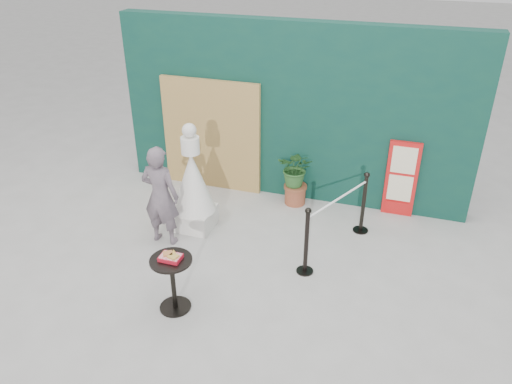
# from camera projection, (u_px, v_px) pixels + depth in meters

# --- Properties ---
(ground) EXTENTS (60.00, 60.00, 0.00)m
(ground) POSITION_uv_depth(u_px,v_px,m) (227.00, 302.00, 6.43)
(ground) COLOR #ADAAA5
(ground) RESTS_ON ground
(back_wall) EXTENTS (6.00, 0.30, 3.00)m
(back_wall) POSITION_uv_depth(u_px,v_px,m) (292.00, 113.00, 8.34)
(back_wall) COLOR #0A312B
(back_wall) RESTS_ON ground
(bamboo_fence) EXTENTS (1.80, 0.08, 2.00)m
(bamboo_fence) POSITION_uv_depth(u_px,v_px,m) (211.00, 135.00, 8.79)
(bamboo_fence) COLOR tan
(bamboo_fence) RESTS_ON ground
(woman) EXTENTS (0.57, 0.38, 1.57)m
(woman) POSITION_uv_depth(u_px,v_px,m) (160.00, 196.00, 7.30)
(woman) COLOR #6A5B63
(woman) RESTS_ON ground
(menu_board) EXTENTS (0.50, 0.07, 1.30)m
(menu_board) POSITION_uv_depth(u_px,v_px,m) (401.00, 179.00, 8.06)
(menu_board) COLOR red
(menu_board) RESTS_ON ground
(statue) EXTENTS (0.68, 0.68, 1.75)m
(statue) POSITION_uv_depth(u_px,v_px,m) (193.00, 187.00, 7.69)
(statue) COLOR silver
(statue) RESTS_ON ground
(cafe_table) EXTENTS (0.52, 0.52, 0.75)m
(cafe_table) POSITION_uv_depth(u_px,v_px,m) (172.00, 276.00, 6.11)
(cafe_table) COLOR black
(cafe_table) RESTS_ON ground
(food_basket) EXTENTS (0.26, 0.19, 0.11)m
(food_basket) POSITION_uv_depth(u_px,v_px,m) (171.00, 257.00, 5.97)
(food_basket) COLOR red
(food_basket) RESTS_ON cafe_table
(planter) EXTENTS (0.59, 0.51, 1.00)m
(planter) POSITION_uv_depth(u_px,v_px,m) (296.00, 173.00, 8.42)
(planter) COLOR #974F31
(planter) RESTS_ON ground
(stanchion_barrier) EXTENTS (0.84, 1.54, 1.03)m
(stanchion_barrier) POSITION_uv_depth(u_px,v_px,m) (337.00, 222.00, 7.22)
(stanchion_barrier) COLOR black
(stanchion_barrier) RESTS_ON ground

